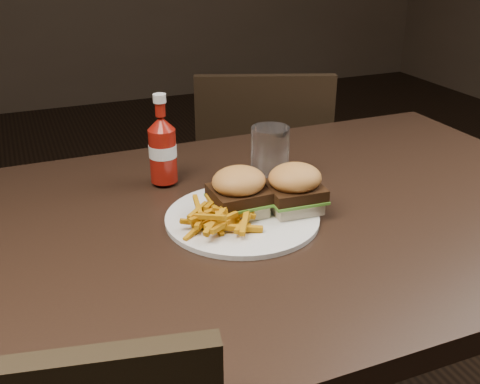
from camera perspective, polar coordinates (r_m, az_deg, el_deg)
name	(u,v)px	position (r m, az deg, el deg)	size (l,w,h in m)	color
dining_table	(284,219)	(1.02, 4.44, -2.71)	(1.20, 0.80, 0.04)	black
chair_far	(259,192)	(1.83, 1.93, -0.02)	(0.40, 0.40, 0.04)	black
plate	(242,218)	(0.97, 0.23, -2.65)	(0.27, 0.27, 0.01)	white
sandwich_half_a	(239,207)	(0.97, -0.12, -1.52)	(0.08, 0.08, 0.02)	beige
sandwich_half_b	(294,203)	(0.99, 5.49, -1.16)	(0.08, 0.08, 0.02)	beige
fries_pile	(217,211)	(0.93, -2.30, -1.92)	(0.11, 0.11, 0.04)	#B97A12
ketchup_bottle	(163,156)	(1.10, -7.83, 3.69)	(0.05, 0.05, 0.11)	maroon
tumbler	(270,156)	(1.10, 3.05, 3.65)	(0.07, 0.07, 0.12)	white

